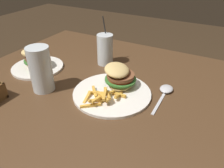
{
  "coord_description": "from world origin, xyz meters",
  "views": [
    {
      "loc": [
        -0.5,
        -0.44,
        1.21
      ],
      "look_at": [
        0.09,
        -0.12,
        0.8
      ],
      "focal_mm": 35.0,
      "sensor_mm": 36.0,
      "label": 1
    }
  ],
  "objects": [
    {
      "name": "meal_plate_far",
      "position": [
        0.11,
        0.28,
        0.79
      ],
      "size": [
        0.23,
        0.23,
        0.1
      ],
      "color": "white",
      "rests_on": "dining_table"
    },
    {
      "name": "dining_table",
      "position": [
        0.0,
        0.0,
        0.61
      ],
      "size": [
        1.21,
        1.05,
        0.76
      ],
      "color": "#4C331E",
      "rests_on": "ground_plane"
    },
    {
      "name": "spoon",
      "position": [
        0.2,
        -0.29,
        0.77
      ],
      "size": [
        0.19,
        0.05,
        0.02
      ],
      "rotation": [
        0.0,
        0.0,
        0.02
      ],
      "color": "silver",
      "rests_on": "dining_table"
    },
    {
      "name": "beer_glass",
      "position": [
        -0.01,
        0.13,
        0.84
      ],
      "size": [
        0.08,
        0.08,
        0.17
      ],
      "color": "silver",
      "rests_on": "dining_table"
    },
    {
      "name": "juice_glass",
      "position": [
        0.3,
        0.04,
        0.82
      ],
      "size": [
        0.07,
        0.07,
        0.21
      ],
      "color": "silver",
      "rests_on": "dining_table"
    },
    {
      "name": "meal_plate_near",
      "position": [
        0.11,
        -0.12,
        0.79
      ],
      "size": [
        0.29,
        0.29,
        0.1
      ],
      "color": "white",
      "rests_on": "dining_table"
    }
  ]
}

